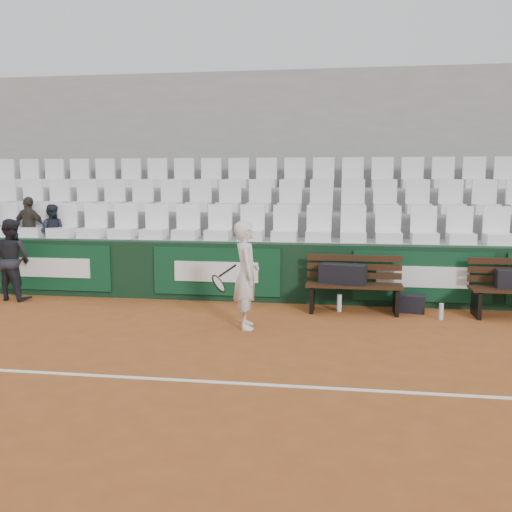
{
  "coord_description": "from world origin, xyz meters",
  "views": [
    {
      "loc": [
        1.92,
        -5.55,
        2.11
      ],
      "look_at": [
        0.7,
        2.4,
        1.0
      ],
      "focal_mm": 40.0,
      "sensor_mm": 36.0,
      "label": 1
    }
  ],
  "objects_px": {
    "water_bottle_near": "(339,303)",
    "tennis_player": "(246,275)",
    "bench_left": "(354,298)",
    "spectator_b": "(29,205)",
    "sports_bag_left": "(343,274)",
    "water_bottle_far": "(441,312)",
    "sports_bag_ground": "(410,303)",
    "spectator_c": "(51,209)",
    "ball_kid": "(12,259)"
  },
  "relations": [
    {
      "from": "water_bottle_near",
      "to": "tennis_player",
      "type": "xyz_separation_m",
      "value": [
        -1.3,
        -1.19,
        0.62
      ]
    },
    {
      "from": "bench_left",
      "to": "spectator_b",
      "type": "bearing_deg",
      "value": 169.57
    },
    {
      "from": "sports_bag_left",
      "to": "spectator_b",
      "type": "height_order",
      "value": "spectator_b"
    },
    {
      "from": "water_bottle_far",
      "to": "tennis_player",
      "type": "relative_size",
      "value": 0.16
    },
    {
      "from": "sports_bag_ground",
      "to": "water_bottle_far",
      "type": "bearing_deg",
      "value": -47.58
    },
    {
      "from": "sports_bag_left",
      "to": "water_bottle_near",
      "type": "relative_size",
      "value": 2.6
    },
    {
      "from": "bench_left",
      "to": "sports_bag_ground",
      "type": "height_order",
      "value": "bench_left"
    },
    {
      "from": "spectator_b",
      "to": "spectator_c",
      "type": "distance_m",
      "value": 0.45
    },
    {
      "from": "tennis_player",
      "to": "spectator_c",
      "type": "height_order",
      "value": "spectator_c"
    },
    {
      "from": "sports_bag_left",
      "to": "tennis_player",
      "type": "bearing_deg",
      "value": -137.9
    },
    {
      "from": "bench_left",
      "to": "sports_bag_ground",
      "type": "xyz_separation_m",
      "value": [
        0.88,
        0.15,
        -0.09
      ]
    },
    {
      "from": "ball_kid",
      "to": "spectator_c",
      "type": "bearing_deg",
      "value": -90.91
    },
    {
      "from": "bench_left",
      "to": "spectator_b",
      "type": "distance_m",
      "value": 6.35
    },
    {
      "from": "spectator_c",
      "to": "water_bottle_far",
      "type": "bearing_deg",
      "value": 153.59
    },
    {
      "from": "ball_kid",
      "to": "spectator_b",
      "type": "xyz_separation_m",
      "value": [
        -0.25,
        1.05,
        0.9
      ]
    },
    {
      "from": "spectator_b",
      "to": "water_bottle_far",
      "type": "bearing_deg",
      "value": 176.71
    },
    {
      "from": "water_bottle_near",
      "to": "ball_kid",
      "type": "xyz_separation_m",
      "value": [
        -5.62,
        0.05,
        0.57
      ]
    },
    {
      "from": "water_bottle_near",
      "to": "spectator_b",
      "type": "height_order",
      "value": "spectator_b"
    },
    {
      "from": "sports_bag_left",
      "to": "spectator_b",
      "type": "xyz_separation_m",
      "value": [
        -5.92,
        1.07,
        1.0
      ]
    },
    {
      "from": "sports_bag_ground",
      "to": "tennis_player",
      "type": "bearing_deg",
      "value": -151.19
    },
    {
      "from": "spectator_c",
      "to": "sports_bag_ground",
      "type": "bearing_deg",
      "value": 156.66
    },
    {
      "from": "sports_bag_ground",
      "to": "water_bottle_far",
      "type": "xyz_separation_m",
      "value": [
        0.4,
        -0.44,
        -0.01
      ]
    },
    {
      "from": "sports_bag_left",
      "to": "sports_bag_ground",
      "type": "relative_size",
      "value": 1.59
    },
    {
      "from": "sports_bag_ground",
      "to": "ball_kid",
      "type": "relative_size",
      "value": 0.32
    },
    {
      "from": "sports_bag_left",
      "to": "sports_bag_ground",
      "type": "distance_m",
      "value": 1.16
    },
    {
      "from": "sports_bag_ground",
      "to": "tennis_player",
      "type": "xyz_separation_m",
      "value": [
        -2.4,
        -1.32,
        0.62
      ]
    },
    {
      "from": "water_bottle_far",
      "to": "water_bottle_near",
      "type": "bearing_deg",
      "value": 168.5
    },
    {
      "from": "ball_kid",
      "to": "spectator_b",
      "type": "height_order",
      "value": "spectator_b"
    },
    {
      "from": "ball_kid",
      "to": "bench_left",
      "type": "bearing_deg",
      "value": -171.03
    },
    {
      "from": "sports_bag_left",
      "to": "water_bottle_far",
      "type": "height_order",
      "value": "sports_bag_left"
    },
    {
      "from": "sports_bag_left",
      "to": "spectator_b",
      "type": "distance_m",
      "value": 6.09
    },
    {
      "from": "spectator_b",
      "to": "spectator_c",
      "type": "xyz_separation_m",
      "value": [
        0.45,
        0.0,
        -0.07
      ]
    },
    {
      "from": "water_bottle_far",
      "to": "spectator_c",
      "type": "relative_size",
      "value": 0.23
    },
    {
      "from": "bench_left",
      "to": "spectator_c",
      "type": "distance_m",
      "value": 5.9
    },
    {
      "from": "water_bottle_near",
      "to": "spectator_c",
      "type": "height_order",
      "value": "spectator_c"
    },
    {
      "from": "spectator_c",
      "to": "ball_kid",
      "type": "bearing_deg",
      "value": 64.52
    },
    {
      "from": "ball_kid",
      "to": "spectator_b",
      "type": "distance_m",
      "value": 1.4
    },
    {
      "from": "water_bottle_far",
      "to": "ball_kid",
      "type": "height_order",
      "value": "ball_kid"
    },
    {
      "from": "tennis_player",
      "to": "ball_kid",
      "type": "height_order",
      "value": "tennis_player"
    },
    {
      "from": "tennis_player",
      "to": "spectator_c",
      "type": "distance_m",
      "value": 4.78
    },
    {
      "from": "tennis_player",
      "to": "bench_left",
      "type": "bearing_deg",
      "value": 37.51
    },
    {
      "from": "water_bottle_far",
      "to": "tennis_player",
      "type": "xyz_separation_m",
      "value": [
        -2.81,
        -0.88,
        0.63
      ]
    },
    {
      "from": "sports_bag_ground",
      "to": "spectator_c",
      "type": "bearing_deg",
      "value": 171.57
    },
    {
      "from": "sports_bag_ground",
      "to": "spectator_b",
      "type": "height_order",
      "value": "spectator_b"
    },
    {
      "from": "tennis_player",
      "to": "ball_kid",
      "type": "distance_m",
      "value": 4.5
    },
    {
      "from": "sports_bag_ground",
      "to": "sports_bag_left",
      "type": "bearing_deg",
      "value": -174.21
    },
    {
      "from": "water_bottle_far",
      "to": "tennis_player",
      "type": "height_order",
      "value": "tennis_player"
    },
    {
      "from": "water_bottle_near",
      "to": "tennis_player",
      "type": "distance_m",
      "value": 1.86
    },
    {
      "from": "water_bottle_far",
      "to": "ball_kid",
      "type": "bearing_deg",
      "value": 177.12
    },
    {
      "from": "sports_bag_ground",
      "to": "ball_kid",
      "type": "distance_m",
      "value": 6.75
    }
  ]
}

